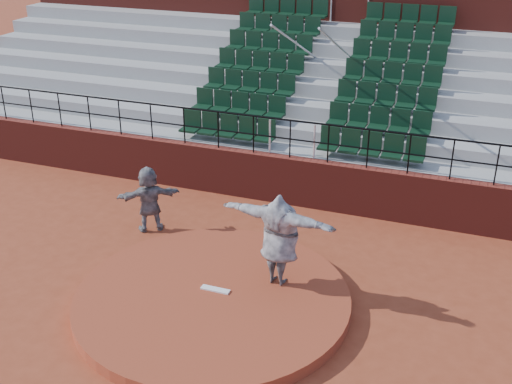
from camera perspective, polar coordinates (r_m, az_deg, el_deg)
ground at (r=13.08m, az=-3.88°, el=-9.95°), size 90.00×90.00×0.00m
pitchers_mound at (r=13.01m, az=-3.89°, el=-9.49°), size 5.50×5.50×0.25m
pitching_rubber at (r=13.04m, az=-3.64°, el=-8.64°), size 0.60×0.15×0.03m
boundary_wall at (r=16.85m, az=2.96°, el=1.06°), size 24.00×0.30×1.30m
wall_railing at (r=16.34m, az=3.07°, el=5.48°), size 24.04×0.05×1.03m
seating_deck at (r=19.87m, az=6.24°, el=7.12°), size 24.00×5.97×4.63m
press_box_facade at (r=23.12m, az=9.06°, el=14.91°), size 24.00×3.00×7.10m
pitcher at (r=12.80m, az=2.09°, el=-4.20°), size 2.50×1.00×1.98m
fielder at (r=15.61m, az=-9.48°, el=-0.62°), size 1.52×1.28×1.64m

